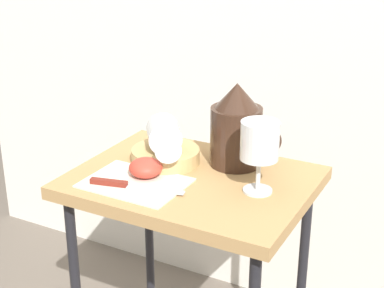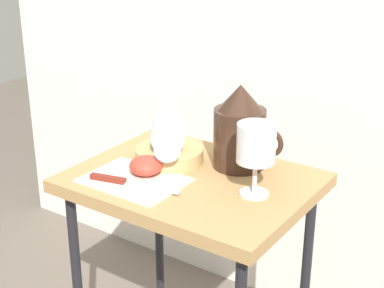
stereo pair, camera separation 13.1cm
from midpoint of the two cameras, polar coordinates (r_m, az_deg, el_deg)
curtain_drape at (r=1.75m, az=12.97°, el=11.32°), size 2.40×0.03×1.88m
table at (r=1.37m, az=2.74°, el=-6.19°), size 0.53×0.41×0.68m
linen_napkin at (r=1.31m, az=-2.79°, el=-3.59°), size 0.22×0.17×0.00m
basket_tray at (r=1.41m, az=0.45°, el=-1.11°), size 0.16×0.16×0.03m
pitcher at (r=1.37m, az=7.39°, el=0.87°), size 0.17×0.12×0.20m
wine_glass_upright at (r=1.23m, az=9.30°, el=-0.32°), size 0.08×0.08×0.16m
wine_glass_tipped_near at (r=1.38m, az=0.33°, el=0.96°), size 0.14×0.16×0.08m
apple_half_left at (r=1.33m, az=-1.69°, el=-2.17°), size 0.08×0.08×0.04m
knife at (r=1.30m, az=-4.05°, el=-3.70°), size 0.21×0.06×0.01m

